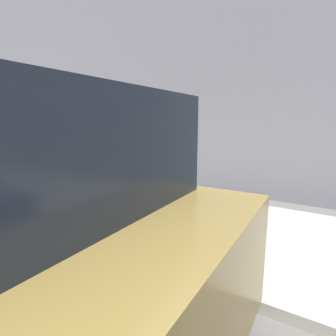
{
  "coord_description": "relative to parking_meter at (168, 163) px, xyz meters",
  "views": [
    {
      "loc": [
        2.07,
        -1.37,
        1.7
      ],
      "look_at": [
        0.41,
        1.28,
        1.13
      ],
      "focal_mm": 28.0,
      "sensor_mm": 36.0,
      "label": 1
    }
  ],
  "objects": [
    {
      "name": "building_facade",
      "position": [
        -0.41,
        3.28,
        1.95
      ],
      "size": [
        24.0,
        0.3,
        6.29
      ],
      "color": "gray",
      "rests_on": "ground_plane"
    },
    {
      "name": "parking_meter",
      "position": [
        0.0,
        0.0,
        0.0
      ],
      "size": [
        0.19,
        0.16,
        1.52
      ],
      "color": "gray",
      "rests_on": "sidewalk"
    },
    {
      "name": "ground_plane",
      "position": [
        -0.41,
        -1.28,
        -1.19
      ],
      "size": [
        60.0,
        60.0,
        0.0
      ],
      "primitive_type": "plane",
      "color": "slate"
    },
    {
      "name": "sidewalk",
      "position": [
        -0.41,
        0.92,
        -1.13
      ],
      "size": [
        24.0,
        2.8,
        0.12
      ],
      "color": "#BCB7AD",
      "rests_on": "ground_plane"
    }
  ]
}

